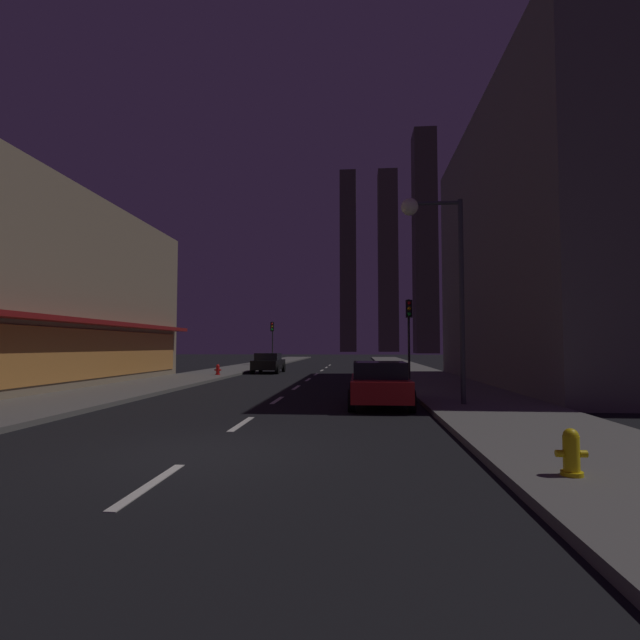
% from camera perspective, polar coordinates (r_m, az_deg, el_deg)
% --- Properties ---
extents(ground_plane, '(78.00, 136.00, 0.10)m').
position_cam_1_polar(ground_plane, '(40.68, 0.54, -6.00)').
color(ground_plane, black).
extents(sidewalk_right, '(4.00, 76.00, 0.15)m').
position_cam_1_polar(sidewalk_right, '(40.78, 10.45, -5.76)').
color(sidewalk_right, '#605E59').
rests_on(sidewalk_right, ground).
extents(sidewalk_left, '(4.00, 76.00, 0.15)m').
position_cam_1_polar(sidewalk_left, '(41.77, -9.13, -5.71)').
color(sidewalk_left, '#605E59').
rests_on(sidewalk_left, ground).
extents(lane_marking_center, '(0.16, 43.80, 0.01)m').
position_cam_1_polar(lane_marking_center, '(27.55, -1.46, -7.23)').
color(lane_marking_center, silver).
rests_on(lane_marking_center, ground).
extents(building_apartment_right, '(11.00, 20.00, 14.11)m').
position_cam_1_polar(building_apartment_right, '(27.59, 29.67, 7.89)').
color(building_apartment_right, slate).
rests_on(building_apartment_right, ground).
extents(skyscraper_distant_tall, '(5.50, 8.30, 61.92)m').
position_cam_1_polar(skyscraper_distant_tall, '(163.71, 3.43, 7.05)').
color(skyscraper_distant_tall, '#4C4839').
rests_on(skyscraper_distant_tall, ground).
extents(skyscraper_distant_mid, '(6.65, 8.34, 62.96)m').
position_cam_1_polar(skyscraper_distant_mid, '(166.75, 8.21, 7.07)').
color(skyscraper_distant_mid, '#534F3E').
rests_on(skyscraper_distant_mid, ground).
extents(skyscraper_distant_short, '(6.06, 8.17, 61.12)m').
position_cam_1_polar(skyscraper_distant_short, '(133.94, 12.56, 9.24)').
color(skyscraper_distant_short, '#4A4738').
rests_on(skyscraper_distant_short, ground).
extents(car_parked_near, '(1.98, 4.24, 1.45)m').
position_cam_1_polar(car_parked_near, '(15.55, 7.18, -7.64)').
color(car_parked_near, '#B21919').
rests_on(car_parked_near, ground).
extents(car_parked_far, '(1.98, 4.24, 1.45)m').
position_cam_1_polar(car_parked_far, '(34.57, -6.25, -5.17)').
color(car_parked_far, black).
rests_on(car_parked_far, ground).
extents(fire_hydrant_yellow_near, '(0.42, 0.30, 0.65)m').
position_cam_1_polar(fire_hydrant_yellow_near, '(7.70, 28.13, -14.06)').
color(fire_hydrant_yellow_near, yellow).
rests_on(fire_hydrant_yellow_near, sidewalk_right).
extents(fire_hydrant_far_left, '(0.42, 0.30, 0.65)m').
position_cam_1_polar(fire_hydrant_far_left, '(30.44, -12.27, -5.93)').
color(fire_hydrant_far_left, red).
rests_on(fire_hydrant_far_left, sidewalk_left).
extents(traffic_light_near_right, '(0.32, 0.48, 4.20)m').
position_cam_1_polar(traffic_light_near_right, '(24.36, 10.72, -0.21)').
color(traffic_light_near_right, '#2D2D2D').
rests_on(traffic_light_near_right, sidewalk_right).
extents(traffic_light_far_left, '(0.32, 0.48, 4.20)m').
position_cam_1_polar(traffic_light_far_left, '(46.44, -5.79, -1.63)').
color(traffic_light_far_left, '#2D2D2D').
rests_on(traffic_light_far_left, sidewalk_left).
extents(street_lamp_right, '(1.96, 0.56, 6.58)m').
position_cam_1_polar(street_lamp_right, '(15.66, 13.71, 8.37)').
color(street_lamp_right, '#38383D').
rests_on(street_lamp_right, sidewalk_right).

